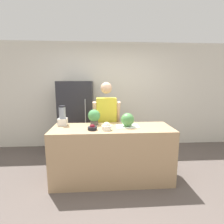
{
  "coord_description": "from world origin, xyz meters",
  "views": [
    {
      "loc": [
        -0.19,
        -2.42,
        1.67
      ],
      "look_at": [
        0.0,
        0.38,
        1.17
      ],
      "focal_mm": 28.0,
      "sensor_mm": 36.0,
      "label": 1
    }
  ],
  "objects_px": {
    "watermelon": "(128,120)",
    "refrigerator": "(77,117)",
    "bowl_cream": "(107,127)",
    "bowl_cherries": "(92,128)",
    "blender": "(63,117)",
    "potted_plant": "(94,116)",
    "person": "(107,123)"
  },
  "relations": [
    {
      "from": "refrigerator",
      "to": "blender",
      "type": "xyz_separation_m",
      "value": [
        -0.1,
        -1.09,
        0.23
      ]
    },
    {
      "from": "watermelon",
      "to": "potted_plant",
      "type": "distance_m",
      "value": 0.59
    },
    {
      "from": "refrigerator",
      "to": "bowl_cream",
      "type": "relative_size",
      "value": 11.04
    },
    {
      "from": "watermelon",
      "to": "potted_plant",
      "type": "xyz_separation_m",
      "value": [
        -0.55,
        0.2,
        0.02
      ]
    },
    {
      "from": "refrigerator",
      "to": "person",
      "type": "relative_size",
      "value": 1.01
    },
    {
      "from": "potted_plant",
      "to": "person",
      "type": "bearing_deg",
      "value": 56.18
    },
    {
      "from": "person",
      "to": "bowl_cherries",
      "type": "xyz_separation_m",
      "value": [
        -0.24,
        -0.68,
        0.1
      ]
    },
    {
      "from": "bowl_cherries",
      "to": "person",
      "type": "bearing_deg",
      "value": 70.31
    },
    {
      "from": "refrigerator",
      "to": "potted_plant",
      "type": "bearing_deg",
      "value": -67.8
    },
    {
      "from": "bowl_cream",
      "to": "refrigerator",
      "type": "bearing_deg",
      "value": 114.14
    },
    {
      "from": "bowl_cream",
      "to": "potted_plant",
      "type": "distance_m",
      "value": 0.42
    },
    {
      "from": "bowl_cream",
      "to": "bowl_cherries",
      "type": "bearing_deg",
      "value": 176.22
    },
    {
      "from": "bowl_cherries",
      "to": "watermelon",
      "type": "bearing_deg",
      "value": 14.16
    },
    {
      "from": "bowl_cream",
      "to": "blender",
      "type": "distance_m",
      "value": 0.82
    },
    {
      "from": "bowl_cherries",
      "to": "bowl_cream",
      "type": "relative_size",
      "value": 0.96
    },
    {
      "from": "bowl_cherries",
      "to": "potted_plant",
      "type": "xyz_separation_m",
      "value": [
        0.02,
        0.34,
        0.11
      ]
    },
    {
      "from": "refrigerator",
      "to": "potted_plant",
      "type": "relative_size",
      "value": 6.27
    },
    {
      "from": "refrigerator",
      "to": "bowl_cherries",
      "type": "xyz_separation_m",
      "value": [
        0.43,
        -1.43,
        0.12
      ]
    },
    {
      "from": "watermelon",
      "to": "blender",
      "type": "relative_size",
      "value": 0.65
    },
    {
      "from": "person",
      "to": "potted_plant",
      "type": "height_order",
      "value": "person"
    },
    {
      "from": "person",
      "to": "potted_plant",
      "type": "bearing_deg",
      "value": -123.82
    },
    {
      "from": "blender",
      "to": "watermelon",
      "type": "bearing_deg",
      "value": -9.91
    },
    {
      "from": "bowl_cherries",
      "to": "potted_plant",
      "type": "height_order",
      "value": "potted_plant"
    },
    {
      "from": "person",
      "to": "bowl_cream",
      "type": "xyz_separation_m",
      "value": [
        -0.02,
        -0.7,
        0.12
      ]
    },
    {
      "from": "watermelon",
      "to": "refrigerator",
      "type": "bearing_deg",
      "value": 127.84
    },
    {
      "from": "person",
      "to": "bowl_cream",
      "type": "bearing_deg",
      "value": -91.88
    },
    {
      "from": "bowl_cream",
      "to": "potted_plant",
      "type": "relative_size",
      "value": 0.57
    },
    {
      "from": "bowl_cream",
      "to": "watermelon",
      "type": "bearing_deg",
      "value": 24.38
    },
    {
      "from": "bowl_cherries",
      "to": "blender",
      "type": "relative_size",
      "value": 0.43
    },
    {
      "from": "person",
      "to": "bowl_cream",
      "type": "relative_size",
      "value": 10.91
    },
    {
      "from": "refrigerator",
      "to": "bowl_cream",
      "type": "xyz_separation_m",
      "value": [
        0.65,
        -1.44,
        0.14
      ]
    },
    {
      "from": "watermelon",
      "to": "potted_plant",
      "type": "relative_size",
      "value": 0.82
    }
  ]
}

